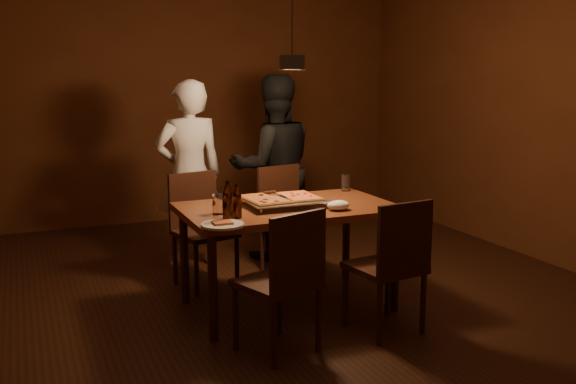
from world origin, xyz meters
name	(u,v)px	position (x,y,z in m)	size (l,w,h in m)	color
room_shell	(292,113)	(0.00, 0.00, 1.40)	(6.00, 6.00, 6.00)	#34180E
dining_table	(288,216)	(-0.07, -0.09, 0.68)	(1.50, 0.90, 0.75)	brown
chair_far_left	(200,218)	(-0.52, 0.67, 0.54)	(0.51, 0.51, 0.49)	#38190F
chair_far_right	(286,209)	(0.26, 0.73, 0.54)	(0.50, 0.50, 0.49)	#38190F
chair_near_left	(286,269)	(-0.40, -0.84, 0.54)	(0.54, 0.54, 0.49)	#38190F
chair_near_right	(393,255)	(0.35, -0.82, 0.54)	(0.47, 0.47, 0.49)	#38190F
pizza_tray	(284,202)	(-0.09, -0.07, 0.77)	(0.55, 0.45, 0.05)	silver
pizza_meat	(264,199)	(-0.24, -0.06, 0.81)	(0.26, 0.41, 0.02)	maroon
pizza_cheese	(299,196)	(0.03, -0.07, 0.81)	(0.23, 0.37, 0.02)	gold
spatula	(282,197)	(-0.11, -0.06, 0.81)	(0.09, 0.24, 0.04)	silver
beer_bottle_a	(228,201)	(-0.60, -0.36, 0.88)	(0.07, 0.07, 0.26)	black
beer_bottle_b	(237,201)	(-0.52, -0.31, 0.86)	(0.06, 0.06, 0.23)	black
water_glass_left	(219,204)	(-0.60, -0.15, 0.82)	(0.08, 0.08, 0.13)	silver
water_glass_right	(346,183)	(0.58, 0.26, 0.82)	(0.06, 0.06, 0.13)	silver
plate_slice	(222,225)	(-0.68, -0.50, 0.76)	(0.27, 0.27, 0.03)	white
napkin	(338,205)	(0.19, -0.36, 0.78)	(0.16, 0.12, 0.07)	white
diner_white	(189,174)	(-0.46, 1.20, 0.81)	(0.59, 0.39, 1.62)	white
diner_dark	(274,167)	(0.31, 1.15, 0.83)	(0.81, 0.63, 1.66)	black
pendant_lamp	(292,61)	(0.00, 0.00, 1.76)	(0.18, 0.18, 1.10)	black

